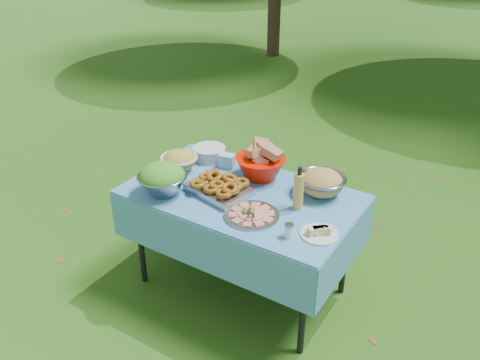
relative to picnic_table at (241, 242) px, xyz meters
The scene contains 14 objects.
ground 0.38m from the picnic_table, ahead, with size 80.00×80.00×0.00m, color #19370A.
picnic_table is the anchor object (origin of this frame).
salad_bowl 0.69m from the picnic_table, 148.07° to the right, with size 0.31×0.31×0.21m, color gray, non-canonical shape.
pasta_bowl_white 0.70m from the picnic_table, behind, with size 0.25×0.25×0.14m, color silver, non-canonical shape.
plate_stack 0.70m from the picnic_table, 146.94° to the left, with size 0.23×0.23×0.09m, color silver.
wipes_box 0.57m from the picnic_table, 137.46° to the left, with size 0.10×0.08×0.09m, color #95D3E8.
sanitizer_bottle 0.62m from the picnic_table, 110.90° to the left, with size 0.05×0.05×0.15m, color pink.
bread_bowl 0.55m from the picnic_table, 91.90° to the left, with size 0.34×0.34×0.22m, color red, non-canonical shape.
pasta_bowl_steel 0.68m from the picnic_table, 32.13° to the left, with size 0.30×0.30×0.16m, color gray, non-canonical shape.
fried_tray 0.45m from the picnic_table, 150.13° to the right, with size 0.39×0.27×0.09m, color #A6A5AA.
charcuterie_platter 0.50m from the picnic_table, 45.25° to the right, with size 0.33×0.33×0.08m, color #A1A5A8.
oil_bottle 0.64m from the picnic_table, ahead, with size 0.06×0.06×0.28m, color gold.
cheese_plate 0.75m from the picnic_table, 14.52° to the right, with size 0.22×0.22×0.06m, color silver.
shaker 0.69m from the picnic_table, 29.29° to the right, with size 0.05×0.05×0.08m, color white.
Camera 1 is at (1.48, -2.37, 2.40)m, focal length 38.00 mm.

